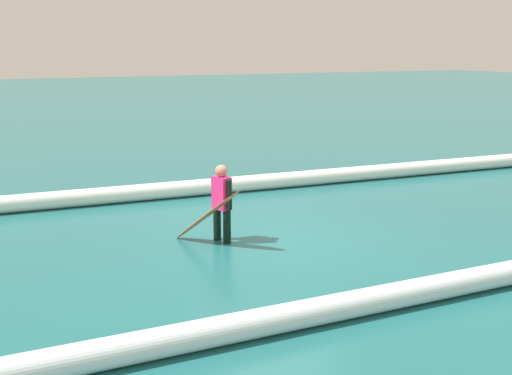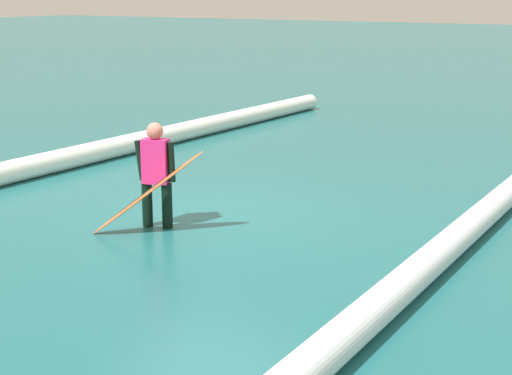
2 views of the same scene
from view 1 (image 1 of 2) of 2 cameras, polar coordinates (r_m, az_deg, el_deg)
The scene contains 5 objects.
ground_plane at distance 11.48m, azimuth 1.31°, elevation -4.69°, with size 128.24×128.24×0.00m, color #1C5F62.
surfer at distance 11.13m, azimuth -3.15°, elevation -1.10°, with size 0.29×0.55×1.41m.
surfboard at distance 10.99m, azimuth -4.45°, elevation -2.52°, with size 0.96×1.40×1.13m.
wave_crest_foreground at distance 14.52m, azimuth -9.28°, elevation -0.35°, with size 0.38×0.38×21.49m, color white.
wave_crest_midground at distance 9.96m, azimuth 21.87°, elevation -7.32°, with size 0.35×0.35×22.02m, color white.
Camera 1 is at (4.96, 9.76, 3.44)m, focal length 43.78 mm.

